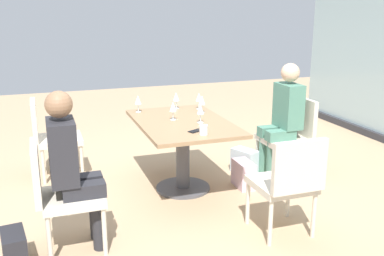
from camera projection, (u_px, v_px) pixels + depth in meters
The scene contains 19 objects.
ground_plane at pixel (183, 189), 4.66m from camera, with size 12.00×12.00×0.00m, color tan.
dining_table_main at pixel (183, 138), 4.51m from camera, with size 1.36×0.88×0.73m.
chair_near_window at pixel (291, 132), 4.92m from camera, with size 0.46×0.51×0.87m.
chair_front_right at pixel (59, 190), 3.38m from camera, with size 0.46×0.50×0.87m.
chair_front_left at pixel (50, 134), 4.86m from camera, with size 0.46×0.50×0.87m.
chair_far_right at pixel (288, 180), 3.58m from camera, with size 0.50×0.46×0.87m.
person_near_window at pixel (283, 115), 4.83m from camera, with size 0.34×0.39×1.26m.
person_front_right at pixel (72, 163), 3.36m from camera, with size 0.34×0.39×1.26m.
wine_glass_0 at pixel (173, 107), 4.48m from camera, with size 0.07×0.07×0.18m.
wine_glass_1 at pixel (202, 101), 4.78m from camera, with size 0.07×0.07×0.18m.
wine_glass_2 at pixel (200, 110), 4.37m from camera, with size 0.07×0.07×0.18m.
wine_glass_3 at pixel (176, 97), 4.97m from camera, with size 0.07×0.07×0.18m.
wine_glass_4 at pixel (138, 100), 4.80m from camera, with size 0.07×0.07×0.18m.
wine_glass_5 at pixel (199, 97), 4.95m from camera, with size 0.07×0.07×0.18m.
coffee_cup at pixel (203, 130), 3.98m from camera, with size 0.08×0.08×0.09m, color white.
cell_phone_on_table at pixel (196, 131), 4.10m from camera, with size 0.07×0.14×0.01m, color black.
handbag_0 at pixel (245, 161), 5.05m from camera, with size 0.30×0.16×0.28m, color silver.
handbag_1 at pixel (15, 250), 3.22m from camera, with size 0.30×0.16×0.28m, color #232328.
handbag_2 at pixel (244, 174), 4.67m from camera, with size 0.30×0.16×0.28m, color beige.
Camera 1 is at (4.11, -1.34, 1.85)m, focal length 41.68 mm.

